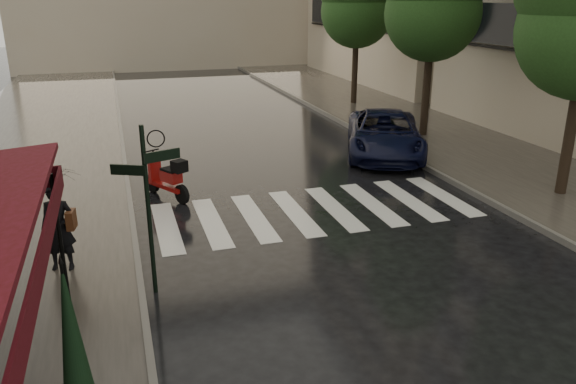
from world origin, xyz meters
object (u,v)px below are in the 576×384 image
scooter (167,178)px  parasol_back (72,337)px  pedestrian_with_umbrella (53,188)px  parked_car (385,134)px

scooter → parasol_back: parasol_back is taller
pedestrian_with_umbrella → parasol_back: pedestrian_with_umbrella is taller
parked_car → parasol_back: 14.02m
parked_car → parasol_back: bearing=-108.9°
scooter → parasol_back: bearing=-132.7°
parasol_back → pedestrian_with_umbrella: bearing=96.2°
scooter → parked_car: (7.44, 2.27, 0.16)m
scooter → pedestrian_with_umbrella: bearing=-152.0°
parasol_back → scooter: bearing=76.9°
parked_car → parasol_back: parasol_back is taller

